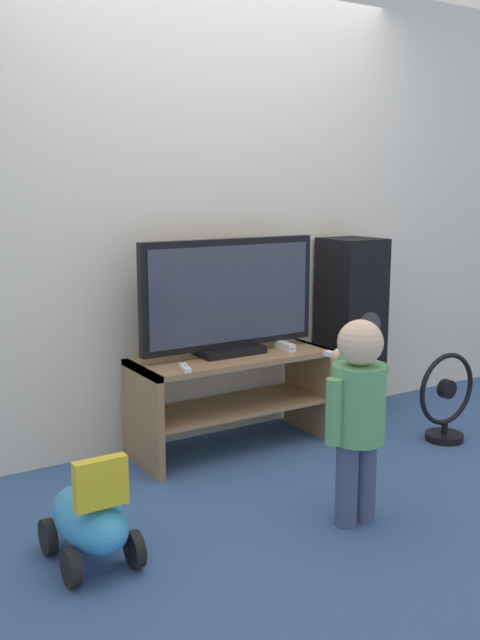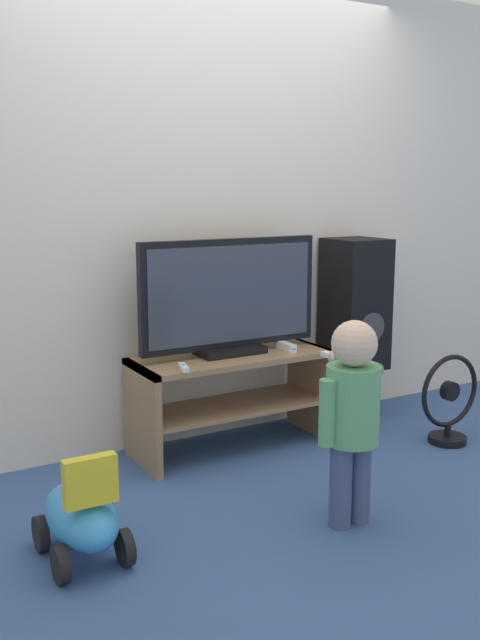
{
  "view_description": "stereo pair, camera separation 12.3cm",
  "coord_description": "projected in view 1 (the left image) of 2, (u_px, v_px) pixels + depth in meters",
  "views": [
    {
      "loc": [
        -1.95,
        -2.99,
        1.43
      ],
      "look_at": [
        0.0,
        0.13,
        0.74
      ],
      "focal_mm": 40.0,
      "sensor_mm": 36.0,
      "label": 1
    },
    {
      "loc": [
        -1.84,
        -3.05,
        1.43
      ],
      "look_at": [
        0.0,
        0.13,
        0.74
      ],
      "focal_mm": 40.0,
      "sensor_mm": 36.0,
      "label": 2
    }
  ],
  "objects": [
    {
      "name": "television",
      "position": [
        229.0,
        298.0,
        3.81
      ],
      "size": [
        1.04,
        0.2,
        0.62
      ],
      "color": "black",
      "rests_on": "tv_stand"
    },
    {
      "name": "child",
      "position": [
        357.0,
        404.0,
        3.0
      ],
      "size": [
        0.34,
        0.5,
        0.89
      ],
      "color": "#3F4C72",
      "rests_on": "ground_plane"
    },
    {
      "name": "tv_stand",
      "position": [
        231.0,
        387.0,
        3.89
      ],
      "size": [
        1.09,
        0.44,
        0.53
      ],
      "color": "#93704C",
      "rests_on": "ground_plane"
    },
    {
      "name": "game_console",
      "position": [
        284.0,
        346.0,
        3.96
      ],
      "size": [
        0.04,
        0.16,
        0.04
      ],
      "color": "white",
      "rests_on": "tv_stand"
    },
    {
      "name": "speaker_tower",
      "position": [
        351.0,
        306.0,
        4.36
      ],
      "size": [
        0.32,
        0.34,
        1.12
      ],
      "color": "black",
      "rests_on": "ground_plane"
    },
    {
      "name": "ground_plane",
      "position": [
        253.0,
        460.0,
        3.77
      ],
      "size": [
        16.0,
        16.0,
        0.0
      ],
      "primitive_type": "plane",
      "color": "#38568C"
    },
    {
      "name": "wall_back",
      "position": [
        203.0,
        209.0,
        3.96
      ],
      "size": [
        10.0,
        0.06,
        2.6
      ],
      "color": "silver",
      "rests_on": "ground_plane"
    },
    {
      "name": "ride_on_toy",
      "position": [
        90.0,
        519.0,
        2.73
      ],
      "size": [
        0.29,
        0.49,
        0.46
      ],
      "color": "#338CD1",
      "rests_on": "ground_plane"
    },
    {
      "name": "floor_fan",
      "position": [
        446.0,
        401.0,
        4.03
      ],
      "size": [
        0.42,
        0.21,
        0.51
      ],
      "color": "black",
      "rests_on": "ground_plane"
    },
    {
      "name": "remote_primary",
      "position": [
        185.0,
        368.0,
        3.53
      ],
      "size": [
        0.06,
        0.13,
        0.03
      ],
      "color": "white",
      "rests_on": "tv_stand"
    }
  ]
}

